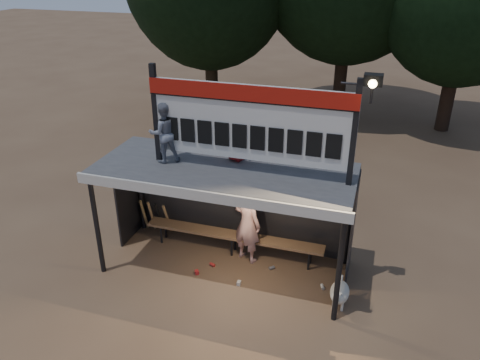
# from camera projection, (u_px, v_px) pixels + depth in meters

# --- Properties ---
(ground) EXTENTS (80.00, 80.00, 0.00)m
(ground) POSITION_uv_depth(u_px,v_px,m) (225.00, 267.00, 9.96)
(ground) COLOR brown
(ground) RESTS_ON ground
(player) EXTENTS (0.76, 0.64, 1.78)m
(player) POSITION_uv_depth(u_px,v_px,m) (247.00, 224.00, 9.84)
(player) COLOR silver
(player) RESTS_ON ground
(child_a) EXTENTS (0.73, 0.71, 1.19)m
(child_a) POSITION_uv_depth(u_px,v_px,m) (164.00, 133.00, 8.97)
(child_a) COLOR gray
(child_a) RESTS_ON dugout_shelter
(child_b) EXTENTS (0.54, 0.46, 0.94)m
(child_b) POSITION_uv_depth(u_px,v_px,m) (236.00, 138.00, 9.08)
(child_b) COLOR maroon
(child_b) RESTS_ON dugout_shelter
(dugout_shelter) EXTENTS (5.10, 2.08, 2.32)m
(dugout_shelter) POSITION_uv_depth(u_px,v_px,m) (228.00, 184.00, 9.36)
(dugout_shelter) COLOR #414144
(dugout_shelter) RESTS_ON ground
(scoreboard_assembly) EXTENTS (4.10, 0.27, 1.99)m
(scoreboard_assembly) POSITION_uv_depth(u_px,v_px,m) (252.00, 121.00, 8.34)
(scoreboard_assembly) COLOR black
(scoreboard_assembly) RESTS_ON dugout_shelter
(bench) EXTENTS (4.00, 0.35, 0.48)m
(bench) POSITION_uv_depth(u_px,v_px,m) (233.00, 236.00, 10.24)
(bench) COLOR brown
(bench) RESTS_ON ground
(dog) EXTENTS (0.36, 0.81, 0.49)m
(dog) POSITION_uv_depth(u_px,v_px,m) (339.00, 293.00, 8.77)
(dog) COLOR silver
(dog) RESTS_ON ground
(bats) EXTENTS (0.68, 0.35, 0.84)m
(bats) POSITION_uv_depth(u_px,v_px,m) (156.00, 216.00, 11.02)
(bats) COLOR olive
(bats) RESTS_ON ground
(litter) EXTENTS (2.68, 1.41, 0.08)m
(litter) POSITION_uv_depth(u_px,v_px,m) (248.00, 270.00, 9.81)
(litter) COLOR red
(litter) RESTS_ON ground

